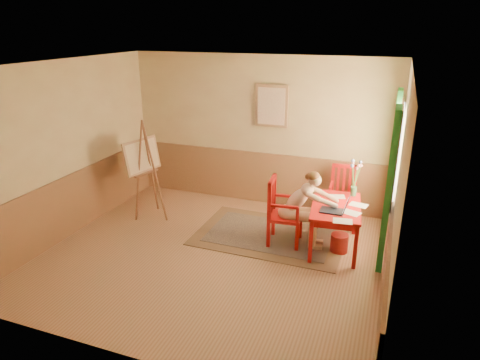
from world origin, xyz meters
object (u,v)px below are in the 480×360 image
at_px(laptop, 337,209).
at_px(easel, 144,160).
at_px(chair_back, 342,195).
at_px(table, 336,211).
at_px(chair_left, 282,212).
at_px(figure, 302,205).

height_order(laptop, easel, easel).
xyz_separation_m(chair_back, laptop, (0.07, -1.27, 0.27)).
xyz_separation_m(table, chair_left, (-0.81, -0.13, -0.09)).
distance_m(figure, laptop, 0.57).
bearing_deg(chair_left, chair_back, 55.87).
height_order(chair_left, chair_back, chair_left).
bearing_deg(chair_left, table, 9.04).
height_order(table, figure, figure).
relative_size(chair_back, laptop, 2.46).
relative_size(table, easel, 0.72).
bearing_deg(easel, laptop, -5.49).
bearing_deg(easel, figure, -3.43).
height_order(table, easel, easel).
relative_size(chair_back, easel, 0.57).
bearing_deg(table, chair_left, -170.96).
xyz_separation_m(figure, easel, (-2.89, 0.17, 0.36)).
xyz_separation_m(chair_left, laptop, (0.84, -0.13, 0.23)).
bearing_deg(table, easel, 178.72).
bearing_deg(laptop, table, 98.50).
bearing_deg(chair_left, easel, 175.48).
bearing_deg(laptop, chair_left, 171.58).
height_order(figure, easel, easel).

